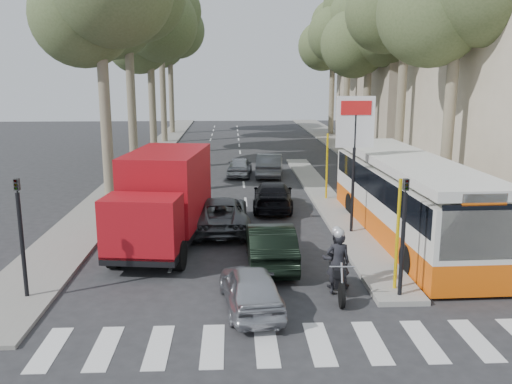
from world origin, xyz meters
The scene contains 26 objects.
ground centered at (0.00, 0.00, 0.00)m, with size 120.00×120.00×0.00m, color #28282B.
sidewalk_right centered at (8.60, 25.00, 0.06)m, with size 3.20×70.00×0.12m, color gray.
median_left centered at (-8.00, 28.00, 0.06)m, with size 2.40×64.00×0.12m, color gray.
traffic_island centered at (3.25, 11.00, 0.08)m, with size 1.50×26.00×0.16m, color gray.
building_far centered at (15.50, 34.00, 8.00)m, with size 11.00×20.00×16.00m, color #B7A88E.
billboard centered at (3.25, 5.00, 3.70)m, with size 1.50×12.10×5.60m.
traffic_light_island centered at (3.25, -1.50, 2.49)m, with size 0.16×0.41×3.60m.
traffic_light_left centered at (-7.60, -1.00, 2.49)m, with size 0.16×0.41×3.60m.
tree_l_c centered at (-7.77, 28.11, 10.04)m, with size 7.40×7.20×13.71m.
tree_l_d centered at (-7.87, 36.11, 11.76)m, with size 7.40×7.20×15.66m.
tree_l_e centered at (-7.97, 44.11, 10.73)m, with size 7.40×7.20×14.49m.
tree_r_c centered at (9.03, 26.11, 9.69)m, with size 7.40×7.20×13.32m.
tree_r_d centered at (9.13, 34.11, 11.07)m, with size 7.40×7.20×14.88m.
tree_r_e centered at (9.23, 42.11, 10.38)m, with size 7.40×7.20×14.10m.
silver_hatchback centered at (-1.10, -1.90, 0.63)m, with size 1.48×3.69×1.26m, color #B0B2B9.
dark_hatchback centered at (-0.30, 1.67, 0.73)m, with size 1.56×4.46×1.47m, color black.
queue_car_a centered at (-2.11, 6.00, 0.71)m, with size 2.34×5.09×1.41m, color #494C51.
queue_car_b centered at (0.38, 9.49, 0.67)m, with size 1.88×4.61×1.34m, color black.
queue_car_c centered at (-1.10, 18.18, 0.63)m, with size 1.48×3.68×1.25m, color #A2A5AA.
queue_car_d centered at (0.83, 18.09, 0.73)m, with size 1.55×4.45×1.47m, color #505358.
queue_car_e centered at (-5.29, 9.98, 0.58)m, with size 1.64×4.03×1.17m, color black.
red_truck centered at (-4.17, 3.85, 1.89)m, with size 3.35×6.97×3.58m.
city_bus centered at (5.28, 4.53, 1.73)m, with size 3.04×12.55×3.29m.
motorcycle centered at (1.51, -0.85, 0.94)m, with size 0.89×2.44×2.07m.
pedestrian_near centered at (8.32, 3.71, 1.09)m, with size 1.13×0.55×1.93m, color #41334D.
pedestrian_far centered at (7.20, 9.76, 1.08)m, with size 1.25×0.55×1.93m, color #6B5F50.
Camera 1 is at (-1.59, -16.05, 6.45)m, focal length 38.00 mm.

